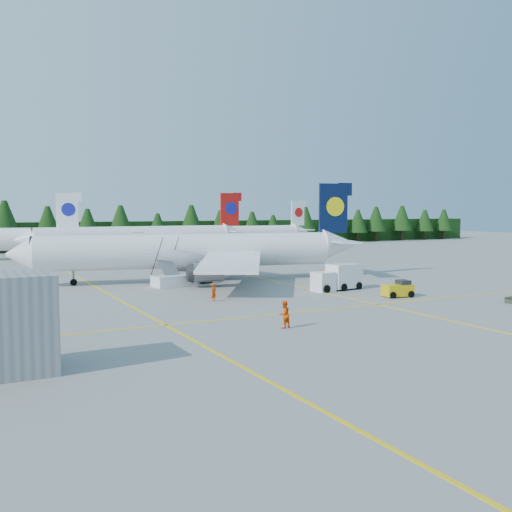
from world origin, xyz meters
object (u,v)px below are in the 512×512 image
airliner_navy (183,252)px  airstairs (173,278)px  service_truck (337,277)px  baggage_tug (398,289)px  airliner_red (132,238)px

airliner_navy → airstairs: airliner_navy is taller
service_truck → baggage_tug: size_ratio=1.91×
airliner_red → baggage_tug: size_ratio=13.25×
airstairs → service_truck: bearing=-46.4°
airliner_red → airliner_navy: bearing=-96.4°
airstairs → baggage_tug: airstairs is taller
service_truck → baggage_tug: 7.23m
airstairs → baggage_tug: (16.85, -18.24, -0.16)m
airliner_navy → airliner_red: (3.78, 36.04, -0.03)m
airliner_navy → airstairs: (-2.43, -3.18, -2.67)m
airliner_red → airstairs: bearing=-99.4°
airliner_navy → baggage_tug: size_ratio=13.25×
airstairs → airliner_navy: bearing=44.9°
airstairs → baggage_tug: 24.83m
service_truck → airstairs: bearing=135.2°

